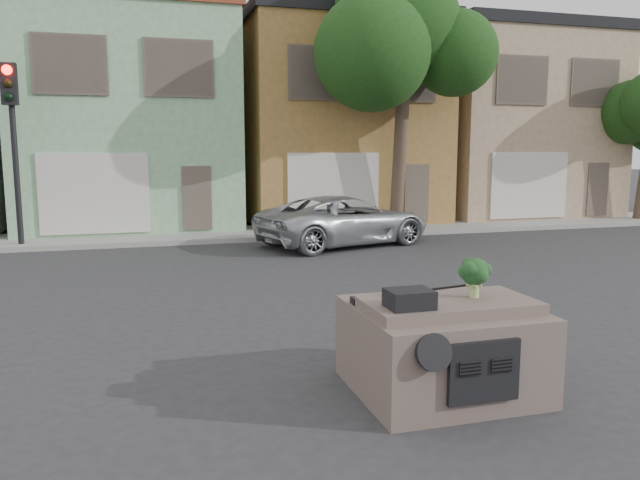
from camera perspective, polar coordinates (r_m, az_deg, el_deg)
name	(u,v)px	position (r m, az deg, el deg)	size (l,w,h in m)	color
ground_plane	(355,322)	(10.26, 3.20, -7.49)	(120.00, 120.00, 0.00)	#303033
sidewalk	(246,233)	(20.26, -6.76, 0.61)	(40.00, 3.00, 0.15)	gray
townhouse_mint	(129,121)	(23.81, -17.05, 10.39)	(7.20, 8.20, 7.55)	#8CBC8D
townhouse_tan	(328,123)	(24.91, 0.78, 10.65)	(7.20, 8.20, 7.55)	olive
townhouse_beige	(496,125)	(28.04, 15.82, 10.09)	(7.20, 8.20, 7.55)	tan
silver_pickup	(345,245)	(18.21, 2.26, -0.45)	(2.39, 5.19, 1.44)	#B1B3B8
traffic_signal	(15,157)	(19.06, -26.14, 6.79)	(0.40, 0.40, 5.10)	black
tree_near	(400,103)	(20.87, 7.36, 12.32)	(4.40, 4.00, 8.50)	#1B4014
car_dashboard	(441,344)	(7.46, 11.05, -9.31)	(2.00, 1.80, 1.12)	brown
instrument_hump	(409,299)	(6.73, 8.17, -5.34)	(0.48, 0.38, 0.20)	black
wiper_arm	(449,287)	(7.76, 11.72, -4.26)	(0.70, 0.03, 0.02)	black
broccoli	(474,277)	(7.32, 13.93, -3.32)	(0.38, 0.38, 0.47)	#183B18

